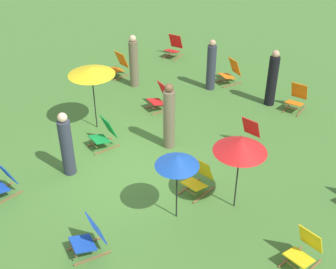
{
  "coord_description": "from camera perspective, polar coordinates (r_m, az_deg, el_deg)",
  "views": [
    {
      "loc": [
        6.81,
        -5.66,
        6.86
      ],
      "look_at": [
        0.0,
        1.2,
        0.5
      ],
      "focal_mm": 48.01,
      "sensor_mm": 36.0,
      "label": 1
    }
  ],
  "objects": [
    {
      "name": "deckchair_11",
      "position": [
        13.56,
        -0.95,
        4.71
      ],
      "size": [
        0.64,
        0.85,
        0.83
      ],
      "rotation": [
        0.0,
        0.0,
        -0.23
      ],
      "color": "olive",
      "rests_on": "ground"
    },
    {
      "name": "umbrella_1",
      "position": [
        9.26,
        9.19,
        -1.34
      ],
      "size": [
        1.13,
        1.13,
        1.82
      ],
      "color": "black",
      "rests_on": "ground"
    },
    {
      "name": "deckchair_8",
      "position": [
        9.12,
        -9.9,
        -12.74
      ],
      "size": [
        0.69,
        0.87,
        0.83
      ],
      "rotation": [
        0.0,
        0.0,
        -0.31
      ],
      "color": "olive",
      "rests_on": "ground"
    },
    {
      "name": "deckchair_5",
      "position": [
        17.12,
        0.75,
        11.05
      ],
      "size": [
        0.67,
        0.86,
        0.83
      ],
      "rotation": [
        0.0,
        0.0,
        0.29
      ],
      "color": "olive",
      "rests_on": "ground"
    },
    {
      "name": "deckchair_10",
      "position": [
        11.96,
        10.04,
        -0.11
      ],
      "size": [
        0.53,
        0.79,
        0.83
      ],
      "rotation": [
        0.0,
        0.0,
        0.07
      ],
      "color": "olive",
      "rests_on": "ground"
    },
    {
      "name": "deckchair_1",
      "position": [
        15.71,
        -6.29,
        8.71
      ],
      "size": [
        0.5,
        0.77,
        0.83
      ],
      "rotation": [
        0.0,
        0.0,
        -0.02
      ],
      "color": "olive",
      "rests_on": "ground"
    },
    {
      "name": "deckchair_14",
      "position": [
        9.15,
        16.95,
        -13.81
      ],
      "size": [
        0.53,
        0.79,
        0.83
      ],
      "rotation": [
        0.0,
        0.0,
        -0.07
      ],
      "color": "olive",
      "rests_on": "ground"
    },
    {
      "name": "umbrella_0",
      "position": [
        12.15,
        -9.71,
        7.93
      ],
      "size": [
        1.26,
        1.26,
        1.85
      ],
      "color": "black",
      "rests_on": "ground"
    },
    {
      "name": "umbrella_2",
      "position": [
        8.97,
        1.16,
        -3.33
      ],
      "size": [
        0.91,
        0.91,
        1.64
      ],
      "color": "black",
      "rests_on": "ground"
    },
    {
      "name": "person_4",
      "position": [
        11.55,
        0.14,
        2.15
      ],
      "size": [
        0.37,
        0.37,
        1.85
      ],
      "rotation": [
        0.0,
        0.0,
        6.03
      ],
      "color": "#72664C",
      "rests_on": "ground"
    },
    {
      "name": "deckchair_4",
      "position": [
        10.38,
        3.88,
        -5.49
      ],
      "size": [
        0.51,
        0.78,
        0.83
      ],
      "rotation": [
        0.0,
        0.0,
        0.04
      ],
      "color": "olive",
      "rests_on": "ground"
    },
    {
      "name": "deckchair_13",
      "position": [
        15.26,
        7.97,
        7.82
      ],
      "size": [
        0.68,
        0.87,
        0.83
      ],
      "rotation": [
        0.0,
        0.0,
        -0.3
      ],
      "color": "olive",
      "rests_on": "ground"
    },
    {
      "name": "person_3",
      "position": [
        13.93,
        13.09,
        6.83
      ],
      "size": [
        0.44,
        0.44,
        1.77
      ],
      "rotation": [
        0.0,
        0.0,
        2.3
      ],
      "color": "black",
      "rests_on": "ground"
    },
    {
      "name": "ground_plane",
      "position": [
        11.21,
        -4.34,
        -4.53
      ],
      "size": [
        40.0,
        40.0,
        0.0
      ],
      "primitive_type": "plane",
      "color": "#477A33"
    },
    {
      "name": "person_0",
      "position": [
        14.76,
        -4.38,
        9.14
      ],
      "size": [
        0.39,
        0.39,
        1.76
      ],
      "rotation": [
        0.0,
        0.0,
        1.12
      ],
      "color": "#72664C",
      "rests_on": "ground"
    },
    {
      "name": "person_1",
      "position": [
        14.6,
        5.51,
        8.64
      ],
      "size": [
        0.36,
        0.36,
        1.69
      ],
      "rotation": [
        0.0,
        0.0,
        4.97
      ],
      "color": "#333847",
      "rests_on": "ground"
    },
    {
      "name": "deckchair_12",
      "position": [
        14.07,
        16.02,
        4.47
      ],
      "size": [
        0.62,
        0.84,
        0.83
      ],
      "rotation": [
        0.0,
        0.0,
        0.2
      ],
      "color": "olive",
      "rests_on": "ground"
    },
    {
      "name": "person_2",
      "position": [
        10.91,
        -12.77,
        -1.36
      ],
      "size": [
        0.43,
        0.43,
        1.69
      ],
      "rotation": [
        0.0,
        0.0,
        0.93
      ],
      "color": "#333847",
      "rests_on": "ground"
    },
    {
      "name": "deckchair_6",
      "position": [
        11.95,
        -8.09,
        0.06
      ],
      "size": [
        0.6,
        0.83,
        0.83
      ],
      "rotation": [
        0.0,
        0.0,
        -0.17
      ],
      "color": "olive",
      "rests_on": "ground"
    },
    {
      "name": "deckchair_9",
      "position": [
        10.92,
        -20.35,
        -5.63
      ],
      "size": [
        0.5,
        0.77,
        0.83
      ],
      "rotation": [
        0.0,
        0.0,
        0.03
      ],
      "color": "olive",
      "rests_on": "ground"
    }
  ]
}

